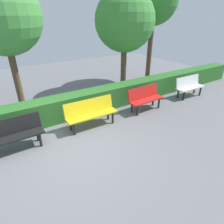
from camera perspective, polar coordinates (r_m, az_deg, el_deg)
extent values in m
plane|color=slate|center=(5.28, -11.80, -10.68)|extent=(20.70, 20.70, 0.00)
cube|color=white|center=(8.84, 22.34, 6.77)|extent=(1.36, 0.45, 0.05)
cube|color=white|center=(8.88, 21.66, 8.59)|extent=(1.36, 0.15, 0.42)
cylinder|color=black|center=(9.24, 24.86, 5.66)|extent=(0.07, 0.07, 0.39)
cylinder|color=black|center=(9.40, 23.41, 6.28)|extent=(0.07, 0.07, 0.39)
cylinder|color=black|center=(8.43, 20.64, 4.53)|extent=(0.07, 0.07, 0.39)
cylinder|color=black|center=(8.60, 19.13, 5.22)|extent=(0.07, 0.07, 0.39)
cube|color=red|center=(7.08, 10.16, 3.61)|extent=(1.39, 0.47, 0.05)
cube|color=red|center=(7.11, 9.26, 5.86)|extent=(1.38, 0.17, 0.42)
cylinder|color=black|center=(7.44, 13.81, 2.56)|extent=(0.07, 0.07, 0.39)
cylinder|color=black|center=(7.62, 12.18, 3.35)|extent=(0.07, 0.07, 0.39)
cylinder|color=black|center=(6.73, 7.58, 0.47)|extent=(0.07, 0.07, 0.39)
cylinder|color=black|center=(6.93, 5.95, 1.39)|extent=(0.07, 0.07, 0.39)
cube|color=yellow|center=(5.94, -6.00, -0.88)|extent=(1.63, 0.44, 0.05)
cube|color=yellow|center=(5.99, -6.91, 1.84)|extent=(1.62, 0.15, 0.42)
cylinder|color=black|center=(6.20, 0.20, -1.74)|extent=(0.07, 0.07, 0.39)
cylinder|color=black|center=(6.43, -1.20, -0.64)|extent=(0.07, 0.07, 0.39)
cylinder|color=black|center=(5.71, -11.21, -5.04)|extent=(0.07, 0.07, 0.39)
cylinder|color=black|center=(5.96, -12.26, -3.71)|extent=(0.07, 0.07, 0.39)
cube|color=black|center=(5.47, -26.71, -6.57)|extent=(1.36, 0.44, 0.05)
cube|color=black|center=(5.53, -27.51, -3.57)|extent=(1.36, 0.12, 0.42)
cylinder|color=black|center=(5.50, -20.61, -7.81)|extent=(0.07, 0.07, 0.39)
cylinder|color=black|center=(5.75, -21.36, -6.32)|extent=(0.07, 0.07, 0.39)
cube|color=#2D6B28|center=(6.79, -9.56, 2.43)|extent=(16.70, 0.64, 0.79)
cylinder|color=brown|center=(10.29, 11.17, 17.55)|extent=(0.24, 0.24, 3.13)
sphere|color=#337A2D|center=(10.18, 12.44, 29.94)|extent=(2.19, 2.19, 2.19)
cylinder|color=brown|center=(8.81, 3.45, 13.43)|extent=(0.25, 0.25, 2.22)
sphere|color=#3D8C38|center=(8.57, 3.83, 25.50)|extent=(2.45, 2.45, 2.45)
cylinder|color=brown|center=(8.00, -26.82, 9.83)|extent=(0.23, 0.23, 2.39)
sphere|color=#479942|center=(7.75, -30.07, 23.66)|extent=(2.54, 2.54, 2.54)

